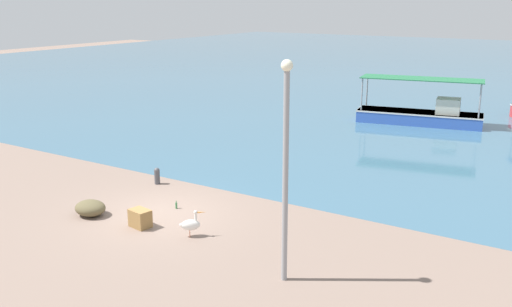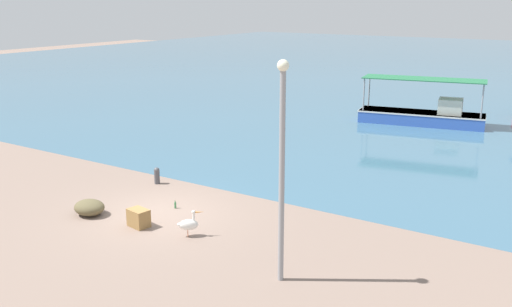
{
  "view_description": "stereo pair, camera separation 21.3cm",
  "coord_description": "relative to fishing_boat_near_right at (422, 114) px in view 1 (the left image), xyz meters",
  "views": [
    {
      "loc": [
        11.85,
        -12.93,
        6.68
      ],
      "look_at": [
        0.29,
        5.29,
        0.84
      ],
      "focal_mm": 40.0,
      "sensor_mm": 36.0,
      "label": 1
    },
    {
      "loc": [
        12.03,
        -12.81,
        6.68
      ],
      "look_at": [
        0.29,
        5.29,
        0.84
      ],
      "focal_mm": 40.0,
      "sensor_mm": 36.0,
      "label": 2
    }
  ],
  "objects": [
    {
      "name": "glass_bottle",
      "position": [
        -2.89,
        -17.56,
        -0.48
      ],
      "size": [
        0.07,
        0.07,
        0.27
      ],
      "color": "#3F7F4C",
      "rests_on": "ground"
    },
    {
      "name": "fishing_boat_near_right",
      "position": [
        0.0,
        0.0,
        0.0
      ],
      "size": [
        6.92,
        3.05,
        2.53
      ],
      "color": "#355DBC",
      "rests_on": "harbor_water"
    },
    {
      "name": "net_pile",
      "position": [
        -4.81,
        -19.51,
        -0.33
      ],
      "size": [
        1.04,
        0.88,
        0.5
      ],
      "primitive_type": "ellipsoid",
      "color": "brown",
      "rests_on": "ground"
    },
    {
      "name": "mooring_bollard",
      "position": [
        -5.18,
        -15.93,
        -0.25
      ],
      "size": [
        0.21,
        0.21,
        0.63
      ],
      "color": "#47474C",
      "rests_on": "ground"
    },
    {
      "name": "lamp_post",
      "position": [
        2.57,
        -19.95,
        2.47
      ],
      "size": [
        0.28,
        0.28,
        5.4
      ],
      "color": "gray",
      "rests_on": "ground"
    },
    {
      "name": "cargo_crate",
      "position": [
        -2.79,
        -19.35,
        -0.31
      ],
      "size": [
        0.71,
        0.55,
        0.55
      ],
      "primitive_type": "cube",
      "rotation": [
        0.0,
        0.0,
        2.97
      ],
      "color": "olive",
      "rests_on": "ground"
    },
    {
      "name": "harbor_water",
      "position": [
        -3.02,
        29.82,
        -0.58
      ],
      "size": [
        110.0,
        90.0,
        0.0
      ],
      "primitive_type": "cube",
      "color": "#3D657E",
      "rests_on": "ground"
    },
    {
      "name": "pelican",
      "position": [
        -1.04,
        -19.1,
        -0.21
      ],
      "size": [
        0.68,
        0.61,
        0.8
      ],
      "color": "#E0997A",
      "rests_on": "ground"
    },
    {
      "name": "ground",
      "position": [
        -3.02,
        -18.18,
        -0.58
      ],
      "size": [
        120.0,
        120.0,
        0.0
      ],
      "primitive_type": "plane",
      "color": "#826C60"
    }
  ]
}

